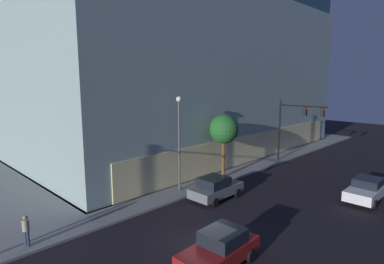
{
  "coord_description": "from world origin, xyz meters",
  "views": [
    {
      "loc": [
        -11.68,
        -10.6,
        8.77
      ],
      "look_at": [
        4.28,
        5.16,
        5.11
      ],
      "focal_mm": 29.61,
      "sensor_mm": 36.0,
      "label": 1
    }
  ],
  "objects_px": {
    "car_white": "(366,189)",
    "sidewalk_tree": "(224,130)",
    "pedestrian_waiting": "(26,228)",
    "modern_building": "(172,67)",
    "traffic_light_far_corner": "(296,119)",
    "car_red": "(220,249)",
    "street_lamp_sidewalk": "(179,132)",
    "car_grey": "(216,188)"
  },
  "relations": [
    {
      "from": "traffic_light_far_corner",
      "to": "car_white",
      "type": "bearing_deg",
      "value": -124.35
    },
    {
      "from": "modern_building",
      "to": "car_grey",
      "type": "xyz_separation_m",
      "value": [
        -10.96,
        -16.99,
        -9.65
      ]
    },
    {
      "from": "modern_building",
      "to": "pedestrian_waiting",
      "type": "relative_size",
      "value": 22.51
    },
    {
      "from": "traffic_light_far_corner",
      "to": "pedestrian_waiting",
      "type": "xyz_separation_m",
      "value": [
        -25.98,
        1.79,
        -3.61
      ]
    },
    {
      "from": "traffic_light_far_corner",
      "to": "pedestrian_waiting",
      "type": "distance_m",
      "value": 26.29
    },
    {
      "from": "traffic_light_far_corner",
      "to": "car_white",
      "type": "distance_m",
      "value": 11.27
    },
    {
      "from": "pedestrian_waiting",
      "to": "car_white",
      "type": "bearing_deg",
      "value": -27.67
    },
    {
      "from": "traffic_light_far_corner",
      "to": "sidewalk_tree",
      "type": "bearing_deg",
      "value": 167.36
    },
    {
      "from": "street_lamp_sidewalk",
      "to": "car_white",
      "type": "relative_size",
      "value": 1.69
    },
    {
      "from": "sidewalk_tree",
      "to": "car_white",
      "type": "xyz_separation_m",
      "value": [
        3.39,
        -10.81,
        -3.68
      ]
    },
    {
      "from": "street_lamp_sidewalk",
      "to": "car_red",
      "type": "height_order",
      "value": "street_lamp_sidewalk"
    },
    {
      "from": "modern_building",
      "to": "car_red",
      "type": "distance_m",
      "value": 30.28
    },
    {
      "from": "sidewalk_tree",
      "to": "pedestrian_waiting",
      "type": "height_order",
      "value": "sidewalk_tree"
    },
    {
      "from": "pedestrian_waiting",
      "to": "street_lamp_sidewalk",
      "type": "bearing_deg",
      "value": 3.23
    },
    {
      "from": "street_lamp_sidewalk",
      "to": "pedestrian_waiting",
      "type": "relative_size",
      "value": 4.32
    },
    {
      "from": "traffic_light_far_corner",
      "to": "car_grey",
      "type": "height_order",
      "value": "traffic_light_far_corner"
    },
    {
      "from": "sidewalk_tree",
      "to": "car_white",
      "type": "bearing_deg",
      "value": -72.6
    },
    {
      "from": "street_lamp_sidewalk",
      "to": "pedestrian_waiting",
      "type": "height_order",
      "value": "street_lamp_sidewalk"
    },
    {
      "from": "car_grey",
      "to": "modern_building",
      "type": "bearing_deg",
      "value": 57.17
    },
    {
      "from": "car_red",
      "to": "modern_building",
      "type": "bearing_deg",
      "value": 52.55
    },
    {
      "from": "pedestrian_waiting",
      "to": "car_red",
      "type": "bearing_deg",
      "value": -53.74
    },
    {
      "from": "street_lamp_sidewalk",
      "to": "sidewalk_tree",
      "type": "distance_m",
      "value": 5.09
    },
    {
      "from": "modern_building",
      "to": "street_lamp_sidewalk",
      "type": "height_order",
      "value": "modern_building"
    },
    {
      "from": "traffic_light_far_corner",
      "to": "pedestrian_waiting",
      "type": "height_order",
      "value": "traffic_light_far_corner"
    },
    {
      "from": "modern_building",
      "to": "car_red",
      "type": "xyz_separation_m",
      "value": [
        -17.45,
        -22.78,
        -9.64
      ]
    },
    {
      "from": "car_red",
      "to": "sidewalk_tree",
      "type": "bearing_deg",
      "value": 38.39
    },
    {
      "from": "car_white",
      "to": "sidewalk_tree",
      "type": "bearing_deg",
      "value": 107.4
    },
    {
      "from": "traffic_light_far_corner",
      "to": "modern_building",
      "type": "bearing_deg",
      "value": 98.83
    },
    {
      "from": "modern_building",
      "to": "traffic_light_far_corner",
      "type": "bearing_deg",
      "value": -81.17
    },
    {
      "from": "sidewalk_tree",
      "to": "car_red",
      "type": "xyz_separation_m",
      "value": [
        -10.66,
        -8.45,
        -3.66
      ]
    },
    {
      "from": "sidewalk_tree",
      "to": "car_grey",
      "type": "distance_m",
      "value": 6.16
    },
    {
      "from": "traffic_light_far_corner",
      "to": "sidewalk_tree",
      "type": "distance_m",
      "value": 9.58
    },
    {
      "from": "pedestrian_waiting",
      "to": "modern_building",
      "type": "bearing_deg",
      "value": 32.01
    },
    {
      "from": "street_lamp_sidewalk",
      "to": "sidewalk_tree",
      "type": "height_order",
      "value": "street_lamp_sidewalk"
    },
    {
      "from": "traffic_light_far_corner",
      "to": "car_red",
      "type": "relative_size",
      "value": 1.51
    },
    {
      "from": "traffic_light_far_corner",
      "to": "car_white",
      "type": "height_order",
      "value": "traffic_light_far_corner"
    },
    {
      "from": "modern_building",
      "to": "sidewalk_tree",
      "type": "relative_size",
      "value": 6.79
    },
    {
      "from": "car_red",
      "to": "car_grey",
      "type": "bearing_deg",
      "value": 41.76
    },
    {
      "from": "car_grey",
      "to": "car_white",
      "type": "relative_size",
      "value": 0.98
    },
    {
      "from": "traffic_light_far_corner",
      "to": "car_white",
      "type": "relative_size",
      "value": 1.5
    },
    {
      "from": "street_lamp_sidewalk",
      "to": "car_white",
      "type": "xyz_separation_m",
      "value": [
        8.45,
        -11.15,
        -4.03
      ]
    },
    {
      "from": "modern_building",
      "to": "car_white",
      "type": "distance_m",
      "value": 27.14
    }
  ]
}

